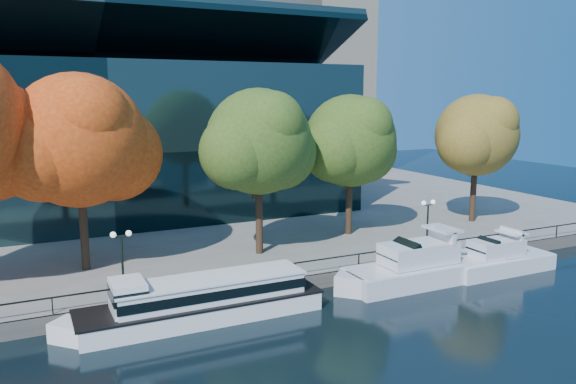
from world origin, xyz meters
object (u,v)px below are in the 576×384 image
tree_2 (82,143)px  lamp_2 (428,214)px  cruiser_near (419,267)px  cruiser_far (496,260)px  tree_3 (261,144)px  tour_boat (196,299)px  tree_4 (352,143)px  tree_5 (478,137)px  lamp_1 (122,248)px

tree_2 → lamp_2: tree_2 is taller
cruiser_near → cruiser_far: 6.62m
tree_2 → lamp_2: (24.25, -6.49, -5.81)m
tree_2 → tree_3: tree_2 is taller
cruiser_far → tree_2: 30.57m
tour_boat → tree_4: bearing=31.7°
tree_5 → tour_boat: bearing=-162.4°
tour_boat → lamp_2: size_ratio=3.87×
cruiser_near → tree_4: (1.17, 10.87, 7.78)m
tree_4 → tour_boat: bearing=-148.3°
tree_3 → tree_4: bearing=13.7°
tree_2 → tree_5: tree_2 is taller
tree_5 → tree_4: bearing=176.5°
lamp_1 → lamp_2: same height
lamp_2 → tree_4: bearing=108.0°
cruiser_far → tree_3: size_ratio=0.79×
cruiser_far → tree_2: (-27.29, 10.61, 8.77)m
tree_4 → lamp_1: tree_4 is taller
cruiser_far → cruiser_near: bearing=174.9°
cruiser_near → cruiser_far: bearing=-5.1°
tree_4 → tree_5: (13.41, -0.82, 0.13)m
cruiser_far → tree_2: size_ratio=0.73×
cruiser_far → tree_2: bearing=158.8°
tree_3 → tour_boat: bearing=-132.8°
cruiser_far → lamp_2: bearing=126.5°
tree_3 → tree_5: 22.87m
tree_3 → tree_5: tree_3 is taller
lamp_2 → cruiser_near: bearing=-135.2°
tour_boat → lamp_2: 19.83m
tree_4 → tree_2: bearing=-177.8°
cruiser_far → tree_5: (7.98, 10.64, 8.07)m
cruiser_near → cruiser_far: size_ratio=1.33×
lamp_1 → lamp_2: 22.97m
tree_5 → tree_3: bearing=-176.3°
tour_boat → tree_4: size_ratio=1.29×
cruiser_near → tree_4: tree_4 is taller
tree_5 → tree_2: bearing=-180.0°
cruiser_near → tree_5: 19.39m
tree_4 → tree_5: 13.44m
tree_4 → tree_3: bearing=-166.3°
tree_4 → lamp_2: (2.38, -7.34, -4.98)m
cruiser_far → lamp_1: 26.50m
tree_2 → tree_4: (21.87, 0.85, -0.83)m
tree_3 → tree_2: bearing=173.4°
tree_3 → lamp_1: size_ratio=3.11×
cruiser_near → lamp_2: (3.55, 3.53, 2.80)m
tree_4 → lamp_1: size_ratio=2.99×
tree_3 → lamp_1: tree_3 is taller
tree_3 → tree_5: size_ratio=1.04×
tree_5 → lamp_2: 13.79m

